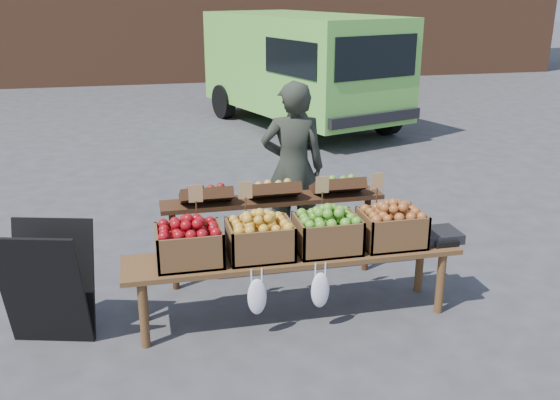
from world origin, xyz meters
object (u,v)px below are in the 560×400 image
object	(u,v)px
back_table	(273,227)
delivery_van	(301,71)
crate_golden_apples	(189,246)
crate_russet_pears	(260,240)
crate_red_apples	(327,234)
vendor	(293,168)
weighing_scale	(438,235)
crate_green_apples	(392,228)
display_bench	(294,285)
chalkboard_sign	(48,284)

from	to	relation	value
back_table	delivery_van	bearing A→B (deg)	73.39
back_table	crate_golden_apples	world-z (taller)	back_table
crate_russet_pears	crate_golden_apples	bearing A→B (deg)	180.00
crate_russet_pears	crate_red_apples	size ratio (longest dim) A/B	1.00
delivery_van	vendor	size ratio (longest dim) A/B	2.69
crate_golden_apples	weighing_scale	xyz separation A→B (m)	(2.08, 0.00, -0.10)
crate_red_apples	crate_green_apples	distance (m)	0.55
display_bench	crate_golden_apples	bearing A→B (deg)	180.00
vendor	chalkboard_sign	distance (m)	2.60
delivery_van	crate_golden_apples	size ratio (longest dim) A/B	9.39
weighing_scale	back_table	bearing A→B (deg)	150.29
chalkboard_sign	delivery_van	bearing A→B (deg)	77.38
chalkboard_sign	crate_green_apples	size ratio (longest dim) A/B	1.89
weighing_scale	delivery_van	bearing A→B (deg)	84.64
crate_golden_apples	crate_red_apples	size ratio (longest dim) A/B	1.00
crate_red_apples	crate_russet_pears	bearing A→B (deg)	180.00
crate_russet_pears	weighing_scale	world-z (taller)	crate_russet_pears
crate_red_apples	weighing_scale	size ratio (longest dim) A/B	1.47
weighing_scale	display_bench	bearing A→B (deg)	180.00
chalkboard_sign	back_table	bearing A→B (deg)	34.96
chalkboard_sign	display_bench	size ratio (longest dim) A/B	0.35
back_table	crate_green_apples	world-z (taller)	back_table
vendor	display_bench	world-z (taller)	vendor
delivery_van	display_bench	world-z (taller)	delivery_van
back_table	crate_russet_pears	size ratio (longest dim) A/B	4.20
delivery_van	vendor	xyz separation A→B (m)	(-1.60, -5.86, -0.18)
chalkboard_sign	crate_green_apples	world-z (taller)	chalkboard_sign
crate_green_apples	weighing_scale	distance (m)	0.44
vendor	display_bench	size ratio (longest dim) A/B	0.65
back_table	crate_russet_pears	world-z (taller)	back_table
delivery_van	crate_red_apples	distance (m)	7.42
vendor	crate_red_apples	xyz separation A→B (m)	(-0.05, -1.36, -0.16)
vendor	display_bench	bearing A→B (deg)	85.36
crate_red_apples	crate_green_apples	xyz separation A→B (m)	(0.55, 0.00, 0.00)
vendor	delivery_van	bearing A→B (deg)	-96.40
back_table	weighing_scale	size ratio (longest dim) A/B	6.18
crate_green_apples	back_table	bearing A→B (deg)	139.30
weighing_scale	vendor	bearing A→B (deg)	124.16
crate_russet_pears	chalkboard_sign	bearing A→B (deg)	178.05
crate_golden_apples	display_bench	bearing A→B (deg)	0.00
delivery_van	crate_russet_pears	bearing A→B (deg)	-125.70
chalkboard_sign	crate_red_apples	size ratio (longest dim) A/B	1.89
delivery_van	crate_green_apples	distance (m)	7.31
delivery_van	display_bench	xyz separation A→B (m)	(-1.93, -7.22, -0.77)
delivery_van	back_table	xyz separation A→B (m)	(-1.94, -6.50, -0.53)
vendor	crate_red_apples	distance (m)	1.37
delivery_van	chalkboard_sign	distance (m)	8.14
vendor	weighing_scale	xyz separation A→B (m)	(0.92, -1.36, -0.26)
vendor	crate_golden_apples	xyz separation A→B (m)	(-1.15, -1.36, -0.16)
chalkboard_sign	back_table	distance (m)	1.99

